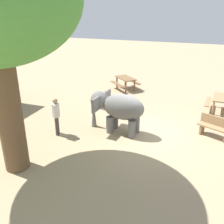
% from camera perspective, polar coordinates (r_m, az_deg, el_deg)
% --- Properties ---
extents(ground_plane, '(60.00, 60.00, 0.00)m').
position_cam_1_polar(ground_plane, '(11.27, 7.19, -4.44)').
color(ground_plane, tan).
extents(elephant, '(1.67, 2.48, 1.71)m').
position_cam_1_polar(elephant, '(10.84, 1.26, 0.96)').
color(elephant, slate).
rests_on(elephant, ground_plane).
extents(person_handler, '(0.47, 0.32, 1.62)m').
position_cam_1_polar(person_handler, '(10.87, -12.33, -0.36)').
color(person_handler, '#3F3833').
rests_on(person_handler, ground_plane).
extents(wooden_bench, '(0.94, 1.44, 0.88)m').
position_cam_1_polar(wooden_bench, '(11.42, 22.01, -3.02)').
color(wooden_bench, '#9E7A51').
rests_on(wooden_bench, ground_plane).
extents(picnic_table_near, '(2.11, 2.11, 0.78)m').
position_cam_1_polar(picnic_table_near, '(16.77, 3.03, 7.00)').
color(picnic_table_near, brown).
rests_on(picnic_table_near, ground_plane).
extents(picnic_table_far, '(1.59, 1.57, 0.78)m').
position_cam_1_polar(picnic_table_far, '(14.26, 23.12, 2.32)').
color(picnic_table_far, '#9E7A51').
rests_on(picnic_table_far, ground_plane).
extents(feed_bucket, '(0.36, 0.36, 0.32)m').
position_cam_1_polar(feed_bucket, '(13.62, -1.93, 1.37)').
color(feed_bucket, gray).
rests_on(feed_bucket, ground_plane).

